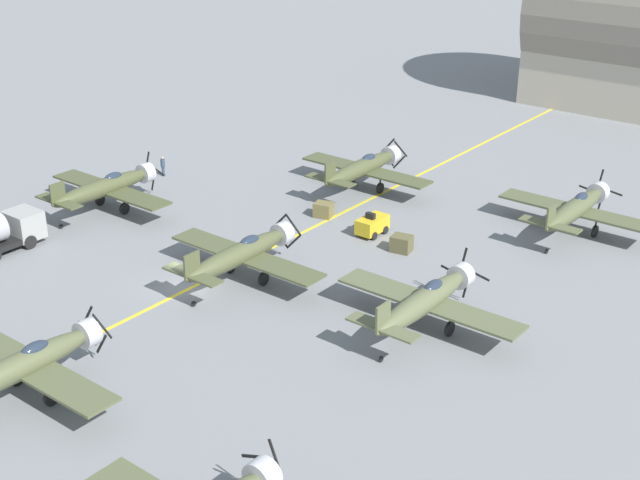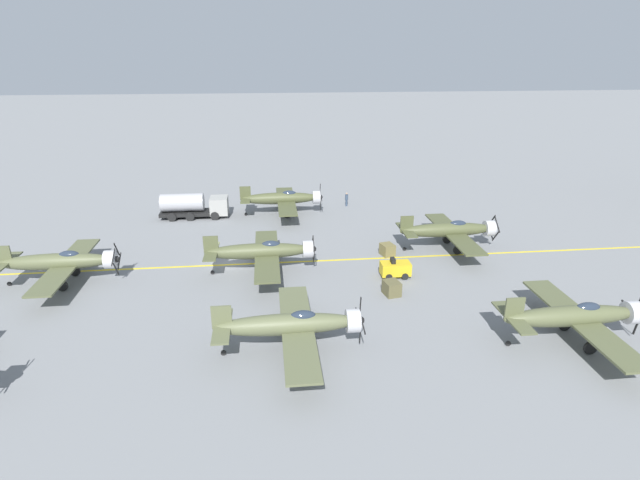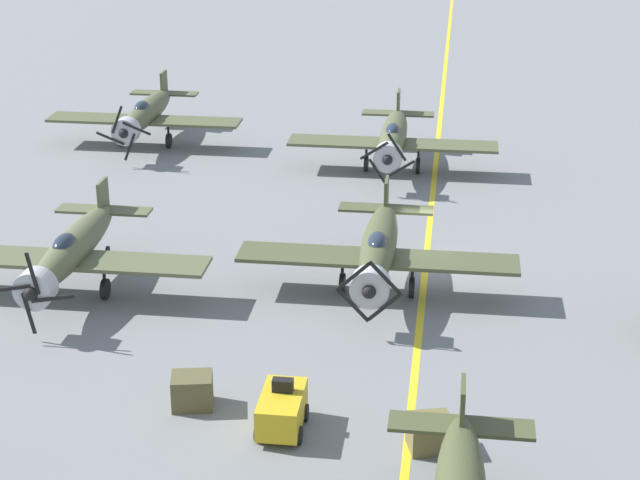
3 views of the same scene
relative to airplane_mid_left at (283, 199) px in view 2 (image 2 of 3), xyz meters
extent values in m
plane|color=slate|center=(14.79, -5.81, -2.01)|extent=(400.00, 400.00, 0.00)
cube|color=yellow|center=(14.79, -5.81, -2.01)|extent=(0.30, 160.00, 0.01)
ellipsoid|color=#474C2E|center=(0.00, -0.41, 0.04)|extent=(1.50, 9.50, 1.42)
cylinder|color=#B7B7BC|center=(0.00, 4.04, 0.04)|extent=(1.57, 0.90, 1.58)
ellipsoid|color=#232D3D|center=(0.00, 0.73, 0.60)|extent=(0.80, 1.70, 0.76)
cube|color=#474C2E|center=(0.00, 0.35, -0.30)|extent=(12.00, 2.10, 0.16)
cube|color=#474C2E|center=(0.00, -4.50, 0.19)|extent=(4.40, 1.10, 0.12)
cube|color=#474C2E|center=(0.00, -4.50, 0.84)|extent=(0.14, 1.30, 1.60)
sphere|color=black|center=(0.00, 4.54, 0.04)|extent=(0.56, 0.56, 0.56)
cube|color=black|center=(-0.26, 4.54, 0.87)|extent=(0.66, 0.06, 1.71)
cube|color=black|center=(-0.83, 4.54, -0.23)|extent=(1.71, 0.06, 0.66)
cube|color=black|center=(0.26, 4.54, -0.80)|extent=(0.66, 0.06, 1.71)
cube|color=black|center=(0.83, 4.54, 0.30)|extent=(1.71, 0.06, 0.66)
cylinder|color=black|center=(-1.50, 0.35, -0.93)|extent=(0.14, 0.14, 1.26)
cylinder|color=black|center=(-1.50, 0.35, -1.56)|extent=(0.22, 0.90, 0.90)
cylinder|color=black|center=(1.50, 0.35, -0.93)|extent=(0.14, 0.14, 1.26)
cylinder|color=black|center=(1.50, 0.35, -1.56)|extent=(0.22, 0.90, 0.90)
cylinder|color=black|center=(0.00, -4.56, -1.83)|extent=(0.12, 0.36, 0.36)
ellipsoid|color=#585D3E|center=(29.76, -1.01, 0.04)|extent=(1.50, 9.50, 1.42)
cylinder|color=#B7B7BC|center=(29.76, 3.44, 0.04)|extent=(1.57, 0.90, 1.58)
ellipsoid|color=#232D3D|center=(29.76, 0.13, 0.60)|extent=(0.80, 1.70, 0.76)
cube|color=#585D3E|center=(29.76, -0.25, -0.30)|extent=(12.00, 2.10, 0.16)
cube|color=#585D3E|center=(29.76, -5.10, 0.19)|extent=(4.40, 1.10, 0.12)
cube|color=#585D3E|center=(29.76, -5.10, 0.84)|extent=(0.14, 1.30, 1.60)
sphere|color=black|center=(29.76, 3.94, 0.04)|extent=(0.56, 0.56, 0.56)
cube|color=black|center=(29.92, 3.94, -0.82)|extent=(0.46, 0.06, 1.75)
cube|color=black|center=(30.62, 3.94, 0.20)|extent=(1.75, 0.06, 0.46)
cube|color=black|center=(29.60, 3.94, 0.90)|extent=(0.46, 0.06, 1.75)
cube|color=black|center=(28.90, 3.94, -0.12)|extent=(1.75, 0.06, 0.46)
cylinder|color=black|center=(28.26, -0.25, -0.93)|extent=(0.14, 0.14, 1.26)
cylinder|color=black|center=(28.26, -0.25, -1.56)|extent=(0.22, 0.90, 0.90)
cylinder|color=black|center=(31.26, -0.25, -0.93)|extent=(0.14, 0.14, 1.26)
cylinder|color=black|center=(31.26, -0.25, -1.56)|extent=(0.22, 0.90, 0.90)
cylinder|color=black|center=(29.76, -5.16, -1.83)|extent=(0.12, 0.36, 0.36)
ellipsoid|color=#484D2F|center=(13.13, 15.76, 0.04)|extent=(1.50, 9.50, 1.42)
cylinder|color=#B7B7BC|center=(13.13, 20.21, 0.04)|extent=(1.58, 0.90, 1.58)
ellipsoid|color=#232D3D|center=(13.13, 16.90, 0.60)|extent=(0.80, 1.70, 0.76)
cube|color=#484D2F|center=(13.13, 16.52, -0.30)|extent=(12.00, 2.10, 0.16)
cube|color=#484D2F|center=(13.13, 11.67, 0.19)|extent=(4.40, 1.10, 0.12)
cube|color=#484D2F|center=(13.13, 11.67, 0.84)|extent=(0.14, 1.30, 1.60)
sphere|color=black|center=(13.13, 20.71, 0.04)|extent=(0.56, 0.56, 0.56)
cube|color=black|center=(12.46, 20.71, -0.53)|extent=(1.43, 0.06, 1.24)
cube|color=black|center=(13.69, 20.71, -0.63)|extent=(1.24, 0.06, 1.43)
cube|color=black|center=(13.80, 20.71, 0.60)|extent=(1.43, 0.06, 1.24)
cube|color=black|center=(12.56, 20.71, 0.71)|extent=(1.24, 0.06, 1.43)
cylinder|color=black|center=(11.63, 16.52, -0.93)|extent=(0.14, 0.14, 1.26)
cylinder|color=black|center=(11.63, 16.52, -1.56)|extent=(0.22, 0.90, 0.90)
cylinder|color=black|center=(14.63, 16.52, -0.93)|extent=(0.14, 0.14, 1.26)
cylinder|color=black|center=(14.63, 16.52, -1.56)|extent=(0.22, 0.90, 0.90)
cylinder|color=black|center=(13.13, 11.61, -1.83)|extent=(0.12, 0.36, 0.36)
ellipsoid|color=#4C5133|center=(16.77, -2.90, 0.04)|extent=(1.50, 9.50, 1.42)
cylinder|color=#B7B7BC|center=(16.77, 1.55, 0.04)|extent=(1.58, 0.90, 1.58)
ellipsoid|color=#232D3D|center=(16.77, -1.76, 0.60)|extent=(0.80, 1.70, 0.76)
cube|color=#4C5133|center=(16.77, -2.14, -0.30)|extent=(12.00, 2.10, 0.16)
cube|color=#4C5133|center=(16.77, -6.99, 0.19)|extent=(4.40, 1.10, 0.12)
cube|color=#4C5133|center=(16.77, -6.99, 0.84)|extent=(0.14, 1.30, 1.60)
sphere|color=black|center=(16.77, 2.05, 0.04)|extent=(0.56, 0.56, 0.56)
cube|color=black|center=(17.40, 2.05, 0.64)|extent=(1.37, 0.06, 1.30)
cube|color=black|center=(16.17, 2.05, 0.67)|extent=(1.30, 0.06, 1.37)
cube|color=black|center=(16.13, 2.05, -0.56)|extent=(1.37, 0.06, 1.30)
cube|color=black|center=(17.37, 2.05, -0.60)|extent=(1.30, 0.06, 1.37)
cylinder|color=black|center=(15.27, -2.14, -0.93)|extent=(0.14, 0.14, 1.26)
cylinder|color=black|center=(15.27, -2.14, -1.56)|extent=(0.22, 0.90, 0.90)
cylinder|color=black|center=(18.27, -2.14, -0.93)|extent=(0.14, 0.14, 1.26)
cylinder|color=black|center=(18.27, -2.14, -1.56)|extent=(0.22, 0.90, 0.90)
cylinder|color=black|center=(16.77, -7.05, -1.83)|extent=(0.12, 0.36, 0.36)
ellipsoid|color=#535839|center=(17.27, -19.94, 0.04)|extent=(1.50, 9.50, 1.42)
cylinder|color=#B7B7BC|center=(17.27, -15.49, 0.04)|extent=(1.58, 0.90, 1.58)
ellipsoid|color=#232D3D|center=(17.27, -18.80, 0.60)|extent=(0.80, 1.70, 0.76)
cube|color=#535839|center=(17.27, -19.18, -0.30)|extent=(12.00, 2.10, 0.16)
cube|color=#535839|center=(17.27, -24.03, 0.19)|extent=(4.40, 1.10, 0.12)
cube|color=#535839|center=(17.27, -24.03, 0.84)|extent=(0.14, 1.30, 1.60)
sphere|color=black|center=(17.27, -14.99, 0.04)|extent=(0.56, 0.56, 0.56)
cube|color=black|center=(17.76, -14.99, -0.69)|extent=(1.09, 0.06, 1.53)
cube|color=black|center=(18.00, -14.99, 0.52)|extent=(1.53, 0.06, 1.09)
cube|color=black|center=(16.79, -14.99, 0.77)|extent=(1.09, 0.06, 1.53)
cube|color=black|center=(16.55, -14.99, -0.45)|extent=(1.53, 0.06, 1.09)
cylinder|color=black|center=(15.77, -19.18, -0.93)|extent=(0.14, 0.14, 1.26)
cylinder|color=black|center=(15.77, -19.18, -1.56)|extent=(0.22, 0.90, 0.90)
cylinder|color=black|center=(18.77, -19.18, -0.93)|extent=(0.14, 0.14, 1.26)
cylinder|color=black|center=(18.77, -19.18, -1.56)|extent=(0.22, 0.90, 0.90)
cylinder|color=black|center=(17.27, -24.09, -1.83)|extent=(0.12, 0.36, 0.36)
ellipsoid|color=#515637|center=(30.73, 18.18, 0.04)|extent=(1.50, 9.50, 1.42)
cylinder|color=#B7B7BC|center=(30.73, 22.63, 0.04)|extent=(1.58, 0.90, 1.58)
ellipsoid|color=#232D3D|center=(30.73, 19.32, 0.60)|extent=(0.80, 1.70, 0.76)
cube|color=#515637|center=(30.73, 18.94, -0.30)|extent=(12.00, 2.10, 0.16)
cube|color=#515637|center=(30.73, 14.09, 0.19)|extent=(4.40, 1.10, 0.12)
cube|color=#515637|center=(30.73, 14.09, 0.84)|extent=(0.14, 1.30, 1.60)
sphere|color=black|center=(30.73, 23.13, 0.04)|extent=(0.56, 0.56, 0.56)
cube|color=black|center=(29.87, 23.13, -0.09)|extent=(1.75, 0.06, 0.39)
cube|color=black|center=(30.86, 23.13, -0.83)|extent=(0.39, 0.06, 1.75)
cube|color=black|center=(30.61, 23.13, 0.90)|extent=(0.39, 0.06, 1.75)
cylinder|color=black|center=(29.23, 18.94, -0.93)|extent=(0.14, 0.14, 1.26)
cylinder|color=black|center=(29.23, 18.94, -1.56)|extent=(0.22, 0.90, 0.90)
cylinder|color=black|center=(32.23, 18.94, -0.93)|extent=(0.14, 0.14, 1.26)
cylinder|color=black|center=(32.23, 18.94, -1.56)|extent=(0.22, 0.90, 0.90)
cylinder|color=black|center=(30.73, 14.03, -1.83)|extent=(0.12, 0.36, 0.36)
cube|color=black|center=(0.06, -10.64, -1.39)|extent=(2.25, 8.00, 0.40)
cube|color=#999993|center=(0.06, -7.68, -0.59)|extent=(2.50, 2.08, 2.00)
cylinder|color=#9E9EA3|center=(0.06, -11.96, -0.09)|extent=(2.10, 4.96, 2.10)
cylinder|color=black|center=(-1.13, -8.16, -1.51)|extent=(0.30, 1.00, 1.00)
cylinder|color=black|center=(1.25, -8.16, -1.51)|extent=(0.30, 1.00, 1.00)
cylinder|color=black|center=(-1.13, -11.04, -1.51)|extent=(0.30, 1.00, 1.00)
cylinder|color=black|center=(1.25, -11.04, -1.51)|extent=(0.30, 1.00, 1.00)
cylinder|color=black|center=(-1.13, -13.12, -1.51)|extent=(0.30, 1.00, 1.00)
cylinder|color=black|center=(1.25, -13.12, -1.51)|extent=(0.30, 1.00, 1.00)
cube|color=gold|center=(19.06, 9.12, -1.21)|extent=(1.40, 2.60, 1.10)
cube|color=black|center=(19.06, 8.86, -0.44)|extent=(0.70, 0.36, 0.44)
cylinder|color=black|center=(18.37, 9.83, -1.71)|extent=(0.20, 0.60, 0.60)
cylinder|color=black|center=(19.74, 9.83, -1.71)|extent=(0.20, 0.60, 0.60)
cylinder|color=black|center=(18.37, 8.40, -1.71)|extent=(0.20, 0.60, 0.60)
cylinder|color=black|center=(19.74, 8.40, -1.71)|extent=(0.20, 0.60, 0.60)
cylinder|color=#334256|center=(-2.62, 8.22, -1.59)|extent=(0.26, 0.26, 0.84)
cylinder|color=#334256|center=(-2.62, 8.22, -0.82)|extent=(0.39, 0.39, 0.70)
sphere|color=tan|center=(-2.62, 8.22, -0.35)|extent=(0.23, 0.23, 0.23)
cube|color=brown|center=(22.43, 7.97, -1.42)|extent=(1.62, 1.44, 1.18)
cube|color=brown|center=(14.09, 9.60, -1.44)|extent=(1.62, 1.47, 1.14)
camera|label=1|loc=(53.63, -40.90, 24.61)|focal=50.00mm
camera|label=2|loc=(58.32, -1.87, 16.83)|focal=28.00mm
camera|label=3|loc=(13.74, 39.78, 17.38)|focal=60.00mm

